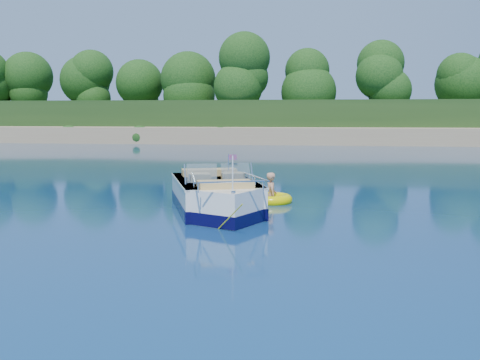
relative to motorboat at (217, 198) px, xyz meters
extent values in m
plane|color=#0A1E49|center=(0.06, -2.11, -0.38)|extent=(160.00, 160.00, 0.00)
cube|color=tan|center=(0.06, 35.89, 0.12)|extent=(170.00, 8.00, 2.00)
cube|color=#1B3816|center=(0.06, 62.89, 0.62)|extent=(170.00, 56.00, 6.00)
cylinder|color=black|center=(-17.94, 38.39, 2.72)|extent=(0.44, 0.44, 3.20)
sphere|color=black|center=(-17.94, 38.39, 5.76)|extent=(5.28, 5.28, 5.28)
cylinder|color=black|center=(0.06, 39.89, 2.92)|extent=(0.44, 0.44, 3.60)
sphere|color=black|center=(0.06, 39.89, 6.34)|extent=(5.94, 5.94, 5.94)
cube|color=white|center=(-0.13, 0.37, -0.07)|extent=(3.27, 4.38, 1.09)
cube|color=white|center=(0.49, -1.37, -0.07)|extent=(1.95, 1.95, 1.09)
cube|color=black|center=(-0.13, 0.37, -0.22)|extent=(3.31, 4.43, 0.31)
cube|color=black|center=(0.49, -1.37, -0.22)|extent=(1.99, 1.99, 0.31)
cube|color=tan|center=(-0.24, 0.67, 0.24)|extent=(2.49, 3.14, 0.10)
cube|color=white|center=(-0.13, 0.37, 0.45)|extent=(3.31, 4.40, 0.06)
cube|color=black|center=(-0.86, 2.39, -0.02)|extent=(0.66, 0.53, 0.93)
cube|color=#8C9EA5|center=(-0.33, -0.47, 0.75)|extent=(0.85, 0.43, 0.50)
cube|color=#8C9EA5|center=(0.55, -0.15, 0.75)|extent=(0.84, 0.62, 0.50)
cube|color=tan|center=(-0.49, -0.03, 0.48)|extent=(0.73, 0.73, 0.41)
cube|color=tan|center=(0.39, 0.29, 0.48)|extent=(0.73, 0.73, 0.41)
cube|color=tan|center=(-0.48, 1.35, 0.48)|extent=(1.71, 1.08, 0.39)
cube|color=tan|center=(0.43, -1.19, 0.46)|extent=(1.55, 1.19, 0.35)
cylinder|color=white|center=(0.76, -2.11, 0.92)|extent=(0.04, 0.04, 0.88)
cube|color=red|center=(0.46, -0.18, 1.16)|extent=(0.22, 0.09, 0.15)
cube|color=silver|center=(0.78, -2.16, 0.51)|extent=(0.12, 0.09, 0.05)
cylinder|color=yellow|center=(0.75, -2.56, -0.02)|extent=(0.73, 0.88, 0.79)
torus|color=#E6DA00|center=(1.36, 1.84, -0.30)|extent=(1.67, 1.67, 0.34)
torus|color=red|center=(1.36, 1.84, -0.28)|extent=(1.37, 1.37, 0.11)
imported|color=tan|center=(1.34, 1.89, -0.38)|extent=(0.57, 0.87, 1.57)
camera|label=1|loc=(2.62, -14.35, 2.32)|focal=40.00mm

